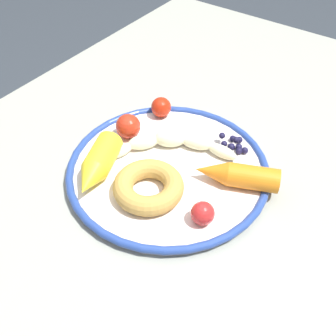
{
  "coord_description": "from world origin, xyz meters",
  "views": [
    {
      "loc": [
        -0.4,
        -0.27,
        1.19
      ],
      "look_at": [
        -0.04,
        -0.01,
        0.75
      ],
      "focal_mm": 43.18,
      "sensor_mm": 36.0,
      "label": 1
    }
  ],
  "objects_px": {
    "dining_table": "(175,198)",
    "blueberry_pile": "(232,146)",
    "tomato_near": "(128,126)",
    "banana": "(170,143)",
    "carrot_orange": "(236,175)",
    "tomato_mid": "(203,213)",
    "carrot_yellow": "(97,165)",
    "plate": "(168,169)",
    "donut": "(148,187)",
    "tomato_far": "(161,107)"
  },
  "relations": [
    {
      "from": "dining_table",
      "to": "blueberry_pile",
      "type": "distance_m",
      "value": 0.15
    },
    {
      "from": "blueberry_pile",
      "to": "tomato_near",
      "type": "bearing_deg",
      "value": 114.69
    },
    {
      "from": "banana",
      "to": "carrot_orange",
      "type": "distance_m",
      "value": 0.12
    },
    {
      "from": "blueberry_pile",
      "to": "tomato_near",
      "type": "relative_size",
      "value": 1.34
    },
    {
      "from": "banana",
      "to": "carrot_orange",
      "type": "height_order",
      "value": "carrot_orange"
    },
    {
      "from": "tomato_near",
      "to": "tomato_mid",
      "type": "relative_size",
      "value": 1.26
    },
    {
      "from": "dining_table",
      "to": "tomato_mid",
      "type": "relative_size",
      "value": 33.59
    },
    {
      "from": "carrot_orange",
      "to": "carrot_yellow",
      "type": "height_order",
      "value": "carrot_yellow"
    },
    {
      "from": "carrot_yellow",
      "to": "banana",
      "type": "bearing_deg",
      "value": -25.95
    },
    {
      "from": "plate",
      "to": "tomato_near",
      "type": "bearing_deg",
      "value": 75.97
    },
    {
      "from": "tomato_near",
      "to": "plate",
      "type": "bearing_deg",
      "value": -104.03
    },
    {
      "from": "carrot_yellow",
      "to": "tomato_near",
      "type": "bearing_deg",
      "value": 12.25
    },
    {
      "from": "donut",
      "to": "tomato_near",
      "type": "bearing_deg",
      "value": 51.73
    },
    {
      "from": "blueberry_pile",
      "to": "plate",
      "type": "bearing_deg",
      "value": 148.76
    },
    {
      "from": "dining_table",
      "to": "tomato_near",
      "type": "height_order",
      "value": "tomato_near"
    },
    {
      "from": "banana",
      "to": "carrot_yellow",
      "type": "height_order",
      "value": "carrot_yellow"
    },
    {
      "from": "dining_table",
      "to": "carrot_yellow",
      "type": "xyz_separation_m",
      "value": [
        -0.11,
        0.07,
        0.13
      ]
    },
    {
      "from": "carrot_yellow",
      "to": "tomato_mid",
      "type": "distance_m",
      "value": 0.17
    },
    {
      "from": "carrot_orange",
      "to": "carrot_yellow",
      "type": "relative_size",
      "value": 1.05
    },
    {
      "from": "dining_table",
      "to": "blueberry_pile",
      "type": "height_order",
      "value": "blueberry_pile"
    },
    {
      "from": "banana",
      "to": "tomato_mid",
      "type": "height_order",
      "value": "tomato_mid"
    },
    {
      "from": "tomato_mid",
      "to": "tomato_far",
      "type": "height_order",
      "value": "tomato_far"
    },
    {
      "from": "blueberry_pile",
      "to": "carrot_orange",
      "type": "bearing_deg",
      "value": -147.4
    },
    {
      "from": "plate",
      "to": "tomato_mid",
      "type": "height_order",
      "value": "tomato_mid"
    },
    {
      "from": "carrot_yellow",
      "to": "donut",
      "type": "relative_size",
      "value": 1.18
    },
    {
      "from": "tomato_mid",
      "to": "donut",
      "type": "bearing_deg",
      "value": 91.38
    },
    {
      "from": "carrot_orange",
      "to": "blueberry_pile",
      "type": "xyz_separation_m",
      "value": [
        0.07,
        0.04,
        -0.01
      ]
    },
    {
      "from": "carrot_yellow",
      "to": "blueberry_pile",
      "type": "bearing_deg",
      "value": -38.53
    },
    {
      "from": "blueberry_pile",
      "to": "banana",
      "type": "bearing_deg",
      "value": 125.77
    },
    {
      "from": "banana",
      "to": "carrot_orange",
      "type": "bearing_deg",
      "value": -93.33
    },
    {
      "from": "dining_table",
      "to": "tomato_mid",
      "type": "height_order",
      "value": "tomato_mid"
    },
    {
      "from": "carrot_orange",
      "to": "tomato_far",
      "type": "relative_size",
      "value": 3.58
    },
    {
      "from": "carrot_orange",
      "to": "blueberry_pile",
      "type": "distance_m",
      "value": 0.08
    },
    {
      "from": "blueberry_pile",
      "to": "tomato_far",
      "type": "xyz_separation_m",
      "value": [
        0.01,
        0.15,
        0.01
      ]
    },
    {
      "from": "tomato_near",
      "to": "tomato_mid",
      "type": "distance_m",
      "value": 0.21
    },
    {
      "from": "carrot_yellow",
      "to": "donut",
      "type": "bearing_deg",
      "value": -80.25
    },
    {
      "from": "plate",
      "to": "carrot_yellow",
      "type": "height_order",
      "value": "carrot_yellow"
    },
    {
      "from": "carrot_orange",
      "to": "tomato_near",
      "type": "relative_size",
      "value": 3.05
    },
    {
      "from": "tomato_near",
      "to": "carrot_yellow",
      "type": "bearing_deg",
      "value": -167.75
    },
    {
      "from": "banana",
      "to": "tomato_far",
      "type": "bearing_deg",
      "value": 45.44
    },
    {
      "from": "tomato_mid",
      "to": "carrot_yellow",
      "type": "bearing_deg",
      "value": 95.47
    },
    {
      "from": "donut",
      "to": "blueberry_pile",
      "type": "height_order",
      "value": "donut"
    },
    {
      "from": "tomato_near",
      "to": "tomato_far",
      "type": "xyz_separation_m",
      "value": [
        0.08,
        -0.01,
        -0.0
      ]
    },
    {
      "from": "dining_table",
      "to": "banana",
      "type": "relative_size",
      "value": 6.23
    },
    {
      "from": "carrot_orange",
      "to": "donut",
      "type": "bearing_deg",
      "value": 134.09
    },
    {
      "from": "donut",
      "to": "tomato_mid",
      "type": "bearing_deg",
      "value": -88.62
    },
    {
      "from": "tomato_near",
      "to": "tomato_mid",
      "type": "height_order",
      "value": "tomato_near"
    },
    {
      "from": "carrot_yellow",
      "to": "blueberry_pile",
      "type": "height_order",
      "value": "carrot_yellow"
    },
    {
      "from": "donut",
      "to": "tomato_mid",
      "type": "relative_size",
      "value": 3.11
    },
    {
      "from": "plate",
      "to": "tomato_far",
      "type": "distance_m",
      "value": 0.14
    }
  ]
}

